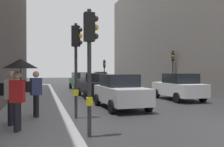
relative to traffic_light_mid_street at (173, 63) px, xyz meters
The scene contains 14 objects.
sidewalk_kerb 13.54m from the traffic_light_mid_street, 151.90° to the right, with size 2.83×40.00×0.16m, color gray.
building_facade_right 7.59m from the traffic_light_mid_street, 13.81° to the left, with size 12.00×35.49×13.05m, color slate.
traffic_light_mid_street is the anchor object (origin of this frame).
traffic_light_near_right 13.82m from the traffic_light_mid_street, 136.35° to the right, with size 0.45×0.36×3.87m.
traffic_light_far_median 9.51m from the traffic_light_mid_street, 116.21° to the left, with size 0.25×0.43×3.25m.
traffic_light_near_left 15.95m from the traffic_light_mid_street, 128.83° to the right, with size 0.43×0.25×3.74m.
car_blue_van 17.34m from the traffic_light_mid_street, 99.15° to the left, with size 2.10×4.24×1.76m.
car_green_estate 9.40m from the traffic_light_mid_street, 143.37° to the left, with size 2.26×4.32×1.76m.
car_silver_hatchback 10.75m from the traffic_light_mid_street, 134.73° to the right, with size 2.10×4.24×1.76m.
car_dark_suv 8.07m from the traffic_light_mid_street, 165.93° to the right, with size 2.11×4.25×1.76m.
car_white_compact 6.20m from the traffic_light_mid_street, 116.78° to the right, with size 2.02×4.20×1.76m.
pedestrian_with_umbrella 16.84m from the traffic_light_mid_street, 135.44° to the right, with size 1.00×1.00×2.14m.
pedestrian_with_grey_backpack 15.19m from the traffic_light_mid_street, 140.21° to the right, with size 0.65×0.44×1.77m.
pedestrian_with_black_backpack 16.51m from the traffic_light_mid_street, 138.68° to the right, with size 0.66×0.48×1.77m.
Camera 1 is at (-6.35, -7.12, 1.96)m, focal length 38.76 mm.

